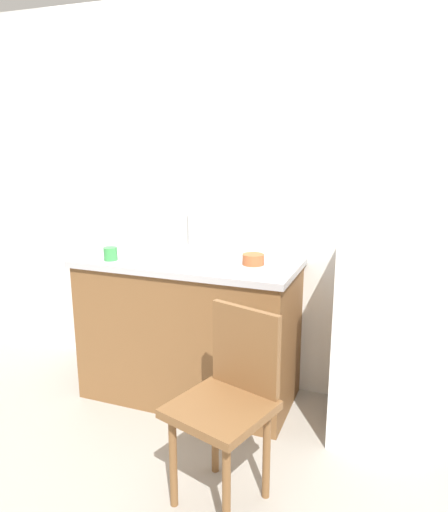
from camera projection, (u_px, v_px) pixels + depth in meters
The scene contains 11 objects.
ground_plane at pixel (154, 455), 2.55m from camera, with size 8.00×8.00×0.00m, color #9E998E.
back_wall at pixel (222, 198), 3.17m from camera, with size 4.80×0.10×2.49m, color silver.
cabinet_base at pixel (190, 331), 3.07m from camera, with size 1.31×0.60×0.87m, color brown.
countertop at pixel (189, 262), 2.96m from camera, with size 1.35×0.64×0.04m, color #B7B7BC.
faucet at pixel (190, 228), 3.19m from camera, with size 0.02×0.02×0.28m, color #B7B7BC.
refrigerator at pixel (387, 336), 2.64m from camera, with size 0.52×0.58×1.16m, color white.
chair at pixel (229, 398), 2.16m from camera, with size 0.50×0.50×0.89m.
dish_tray at pixel (168, 252), 3.03m from camera, with size 0.28×0.20×0.05m, color white.
terracotta_bowl at pixel (253, 259), 2.81m from camera, with size 0.13×0.13×0.06m, color #B25B33.
cup_white at pixel (139, 256), 2.84m from camera, with size 0.07×0.07×0.09m, color white.
cup_green at pixel (111, 254), 2.92m from camera, with size 0.08×0.08×0.08m, color green.
Camera 1 is at (1.13, -1.96, 1.63)m, focal length 33.94 mm.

